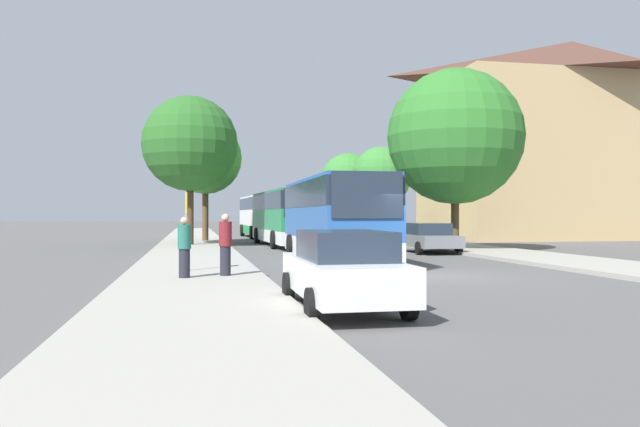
{
  "coord_description": "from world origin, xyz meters",
  "views": [
    {
      "loc": [
        -7.03,
        -18.23,
        1.88
      ],
      "look_at": [
        -1.47,
        8.93,
        1.9
      ],
      "focal_mm": 35.0,
      "sensor_mm": 36.0,
      "label": 1
    }
  ],
  "objects_px": {
    "tree_right_near": "(348,181)",
    "tree_right_mid": "(455,137)",
    "pedestrian_waiting_far": "(184,247)",
    "tree_right_far": "(382,176)",
    "tree_left_near": "(190,144)",
    "bus_middle": "(286,217)",
    "parked_car_right_near": "(429,237)",
    "tree_left_far": "(205,158)",
    "bus_stop_sign": "(186,222)",
    "parked_car_left_curb": "(343,269)",
    "bus_front": "(334,218)",
    "bus_rear": "(263,215)",
    "pedestrian_waiting_near": "(225,244)"
  },
  "relations": [
    {
      "from": "tree_right_near",
      "to": "tree_right_mid",
      "type": "height_order",
      "value": "tree_right_mid"
    },
    {
      "from": "pedestrian_waiting_far",
      "to": "tree_right_far",
      "type": "distance_m",
      "value": 28.96
    },
    {
      "from": "tree_left_near",
      "to": "bus_middle",
      "type": "bearing_deg",
      "value": 4.66
    },
    {
      "from": "bus_middle",
      "to": "pedestrian_waiting_far",
      "type": "xyz_separation_m",
      "value": [
        -5.67,
        -19.36,
        -0.74
      ]
    },
    {
      "from": "parked_car_right_near",
      "to": "tree_left_far",
      "type": "bearing_deg",
      "value": -49.09
    },
    {
      "from": "parked_car_right_near",
      "to": "tree_right_far",
      "type": "bearing_deg",
      "value": -96.37
    },
    {
      "from": "pedestrian_waiting_far",
      "to": "tree_left_near",
      "type": "xyz_separation_m",
      "value": [
        0.08,
        18.9,
        4.89
      ]
    },
    {
      "from": "parked_car_right_near",
      "to": "tree_right_far",
      "type": "distance_m",
      "value": 14.85
    },
    {
      "from": "bus_middle",
      "to": "bus_stop_sign",
      "type": "bearing_deg",
      "value": -109.8
    },
    {
      "from": "parked_car_right_near",
      "to": "pedestrian_waiting_far",
      "type": "height_order",
      "value": "pedestrian_waiting_far"
    },
    {
      "from": "parked_car_left_curb",
      "to": "tree_left_far",
      "type": "distance_m",
      "value": 29.84
    },
    {
      "from": "parked_car_right_near",
      "to": "tree_right_mid",
      "type": "height_order",
      "value": "tree_right_mid"
    },
    {
      "from": "pedestrian_waiting_far",
      "to": "tree_left_near",
      "type": "height_order",
      "value": "tree_left_near"
    },
    {
      "from": "bus_middle",
      "to": "bus_stop_sign",
      "type": "relative_size",
      "value": 4.91
    },
    {
      "from": "bus_front",
      "to": "bus_stop_sign",
      "type": "xyz_separation_m",
      "value": [
        -5.54,
        -4.08,
        -0.08
      ]
    },
    {
      "from": "bus_front",
      "to": "tree_right_far",
      "type": "height_order",
      "value": "tree_right_far"
    },
    {
      "from": "bus_front",
      "to": "tree_right_mid",
      "type": "distance_m",
      "value": 10.18
    },
    {
      "from": "tree_left_far",
      "to": "tree_right_near",
      "type": "xyz_separation_m",
      "value": [
        12.32,
        10.76,
        -0.82
      ]
    },
    {
      "from": "bus_rear",
      "to": "tree_right_near",
      "type": "xyz_separation_m",
      "value": [
        7.6,
        1.95,
        2.94
      ]
    },
    {
      "from": "pedestrian_waiting_near",
      "to": "tree_right_mid",
      "type": "relative_size",
      "value": 0.19
    },
    {
      "from": "parked_car_right_near",
      "to": "tree_left_near",
      "type": "relative_size",
      "value": 0.51
    },
    {
      "from": "parked_car_right_near",
      "to": "tree_right_near",
      "type": "height_order",
      "value": "tree_right_near"
    },
    {
      "from": "parked_car_left_curb",
      "to": "bus_stop_sign",
      "type": "distance_m",
      "value": 8.22
    },
    {
      "from": "parked_car_right_near",
      "to": "bus_stop_sign",
      "type": "distance_m",
      "value": 14.58
    },
    {
      "from": "parked_car_right_near",
      "to": "tree_right_far",
      "type": "xyz_separation_m",
      "value": [
        2.03,
        14.2,
        3.82
      ]
    },
    {
      "from": "bus_front",
      "to": "bus_rear",
      "type": "xyz_separation_m",
      "value": [
        0.18,
        26.54,
        0.04
      ]
    },
    {
      "from": "bus_front",
      "to": "tree_left_far",
      "type": "bearing_deg",
      "value": 105.55
    },
    {
      "from": "bus_middle",
      "to": "pedestrian_waiting_far",
      "type": "relative_size",
      "value": 7.14
    },
    {
      "from": "parked_car_left_curb",
      "to": "tree_left_near",
      "type": "relative_size",
      "value": 0.55
    },
    {
      "from": "bus_middle",
      "to": "bus_rear",
      "type": "bearing_deg",
      "value": 87.99
    },
    {
      "from": "pedestrian_waiting_far",
      "to": "bus_stop_sign",
      "type": "bearing_deg",
      "value": 129.24
    },
    {
      "from": "bus_stop_sign",
      "to": "tree_right_mid",
      "type": "bearing_deg",
      "value": 36.57
    },
    {
      "from": "tree_right_far",
      "to": "bus_middle",
      "type": "bearing_deg",
      "value": -142.21
    },
    {
      "from": "tree_left_far",
      "to": "tree_right_mid",
      "type": "xyz_separation_m",
      "value": [
        12.03,
        -12.14,
        0.21
      ]
    },
    {
      "from": "tree_left_far",
      "to": "tree_right_near",
      "type": "height_order",
      "value": "tree_left_far"
    },
    {
      "from": "pedestrian_waiting_far",
      "to": "tree_right_mid",
      "type": "xyz_separation_m",
      "value": [
        13.07,
        11.81,
        4.76
      ]
    },
    {
      "from": "parked_car_left_curb",
      "to": "bus_stop_sign",
      "type": "xyz_separation_m",
      "value": [
        -3.07,
        7.58,
        0.84
      ]
    },
    {
      "from": "bus_stop_sign",
      "to": "tree_right_far",
      "type": "xyz_separation_m",
      "value": [
        13.42,
        23.26,
        2.92
      ]
    },
    {
      "from": "bus_rear",
      "to": "bus_stop_sign",
      "type": "bearing_deg",
      "value": -102.59
    },
    {
      "from": "tree_left_near",
      "to": "tree_right_near",
      "type": "distance_m",
      "value": 20.67
    },
    {
      "from": "bus_middle",
      "to": "pedestrian_waiting_near",
      "type": "bearing_deg",
      "value": -105.16
    },
    {
      "from": "tree_right_far",
      "to": "bus_rear",
      "type": "bearing_deg",
      "value": 136.29
    },
    {
      "from": "pedestrian_waiting_far",
      "to": "tree_left_near",
      "type": "relative_size",
      "value": 0.2
    },
    {
      "from": "parked_car_left_curb",
      "to": "pedestrian_waiting_near",
      "type": "relative_size",
      "value": 2.65
    },
    {
      "from": "bus_middle",
      "to": "parked_car_right_near",
      "type": "bearing_deg",
      "value": -56.52
    },
    {
      "from": "bus_stop_sign",
      "to": "tree_right_far",
      "type": "distance_m",
      "value": 27.01
    },
    {
      "from": "tree_left_near",
      "to": "pedestrian_waiting_near",
      "type": "bearing_deg",
      "value": -86.77
    },
    {
      "from": "bus_stop_sign",
      "to": "tree_right_near",
      "type": "bearing_deg",
      "value": 67.76
    },
    {
      "from": "bus_stop_sign",
      "to": "tree_right_mid",
      "type": "height_order",
      "value": "tree_right_mid"
    },
    {
      "from": "bus_middle",
      "to": "tree_right_far",
      "type": "height_order",
      "value": "tree_right_far"
    }
  ]
}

